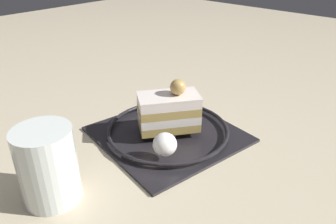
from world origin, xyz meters
TOP-DOWN VIEW (x-y plane):
  - ground_plane at (0.00, 0.00)m, footprint 2.40×2.40m
  - dessert_plate at (0.02, 0.01)m, footprint 0.26×0.26m
  - cake_slice at (0.02, 0.01)m, footprint 0.10×0.11m
  - whipped_cream_dollop at (0.07, -0.05)m, footprint 0.04×0.04m
  - fork at (-0.05, 0.07)m, footprint 0.08×0.09m
  - drink_glass_near at (0.01, -0.20)m, footprint 0.07×0.07m

SIDE VIEW (x-z plane):
  - ground_plane at x=0.00m, z-range 0.00..0.00m
  - dessert_plate at x=0.02m, z-range 0.00..0.02m
  - fork at x=-0.05m, z-range 0.02..0.02m
  - whipped_cream_dollop at x=0.07m, z-range 0.02..0.05m
  - drink_glass_near at x=0.01m, z-range -0.01..0.10m
  - cake_slice at x=0.02m, z-range 0.01..0.09m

